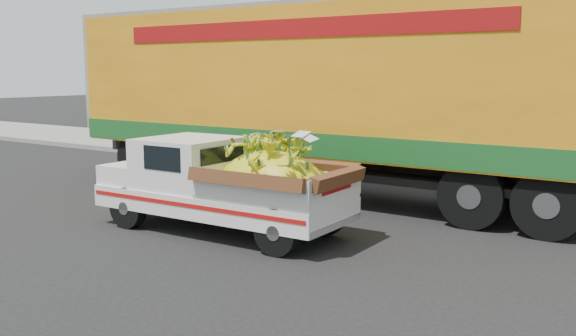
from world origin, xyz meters
The scene contains 6 objects.
ground centered at (0.00, 0.00, 0.00)m, with size 100.00×100.00×0.00m, color black.
curb centered at (0.00, 5.65, 0.07)m, with size 60.00×0.25×0.15m, color gray.
sidewalk centered at (0.00, 7.75, 0.07)m, with size 60.00×4.00×0.14m, color gray.
building_left centered at (-8.00, 13.65, 2.50)m, with size 18.00×6.00×5.00m, color gray.
pickup_truck centered at (0.52, -0.31, 0.80)m, with size 4.27×1.65×1.49m.
semi_trailer centered at (-0.01, 3.20, 2.12)m, with size 12.01×2.66×3.80m.
Camera 1 is at (6.79, -8.07, 2.58)m, focal length 40.00 mm.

